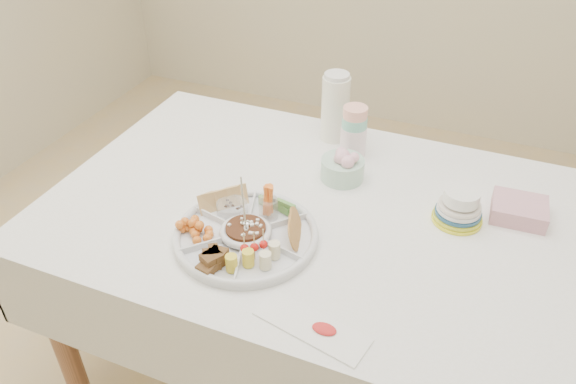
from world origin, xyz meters
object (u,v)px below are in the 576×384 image
at_px(dining_table, 308,298).
at_px(plate_stack, 459,208).
at_px(party_tray, 246,233).
at_px(thermos, 335,106).

distance_m(dining_table, plate_stack, 0.59).
bearing_deg(party_tray, thermos, 85.96).
height_order(dining_table, plate_stack, plate_stack).
relative_size(dining_table, party_tray, 4.00).
bearing_deg(thermos, party_tray, -94.04).
xyz_separation_m(party_tray, plate_stack, (0.51, 0.30, 0.02)).
bearing_deg(dining_table, party_tray, -117.74).
bearing_deg(party_tray, dining_table, 62.26).
xyz_separation_m(dining_table, thermos, (-0.07, 0.40, 0.50)).
bearing_deg(plate_stack, party_tray, -149.41).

